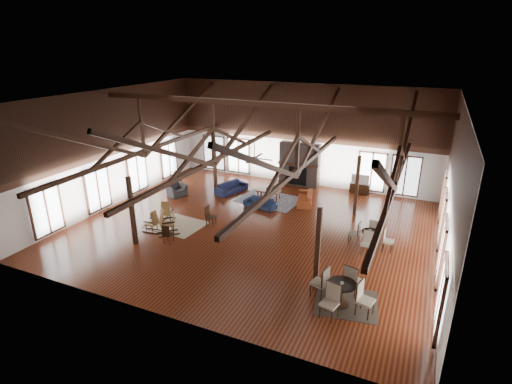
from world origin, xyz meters
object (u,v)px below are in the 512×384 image
at_px(armchair, 176,190).
at_px(coffee_table, 269,191).
at_px(cafe_table_far, 371,236).
at_px(sofa_navy_left, 232,187).
at_px(sofa_navy_front, 260,203).
at_px(tv_console, 360,188).
at_px(sofa_orange, 305,198).
at_px(cafe_table_near, 342,290).

bearing_deg(armchair, coffee_table, -49.99).
relative_size(coffee_table, cafe_table_far, 0.70).
xyz_separation_m(coffee_table, cafe_table_far, (6.06, -3.40, 0.04)).
distance_m(sofa_navy_left, armchair, 3.14).
xyz_separation_m(sofa_navy_front, tv_console, (4.38, 4.33, 0.03)).
relative_size(sofa_navy_left, tv_console, 1.77).
relative_size(sofa_navy_front, tv_console, 1.52).
xyz_separation_m(sofa_navy_left, sofa_orange, (4.37, 0.18, -0.00)).
distance_m(sofa_navy_front, armchair, 5.01).
height_order(sofa_navy_left, sofa_orange, sofa_navy_left).
height_order(sofa_navy_left, coffee_table, sofa_navy_left).
bearing_deg(sofa_navy_left, armchair, 144.56).
bearing_deg(armchair, sofa_orange, -53.20).
bearing_deg(sofa_navy_front, coffee_table, 100.85).
height_order(coffee_table, armchair, armchair).
bearing_deg(armchair, sofa_navy_left, -34.16).
xyz_separation_m(sofa_navy_left, coffee_table, (2.36, -0.09, 0.16)).
bearing_deg(sofa_navy_front, armchair, -167.59).
distance_m(sofa_navy_front, sofa_navy_left, 2.81).
distance_m(sofa_navy_front, coffee_table, 1.34).
height_order(sofa_orange, cafe_table_far, cafe_table_far).
xyz_separation_m(sofa_orange, armchair, (-6.95, -1.98, 0.04)).
relative_size(coffee_table, armchair, 1.32).
bearing_deg(tv_console, sofa_navy_front, -135.28).
bearing_deg(tv_console, sofa_orange, -131.58).
xyz_separation_m(sofa_navy_front, cafe_table_near, (5.76, -6.56, 0.32)).
relative_size(sofa_navy_front, cafe_table_far, 0.90).
relative_size(sofa_orange, armchair, 1.93).
height_order(sofa_navy_left, cafe_table_far, cafe_table_far).
xyz_separation_m(sofa_navy_left, tv_console, (6.80, 2.92, -0.01)).
height_order(sofa_navy_front, tv_console, tv_console).
distance_m(cafe_table_near, cafe_table_far, 4.50).
xyz_separation_m(coffee_table, cafe_table_near, (5.82, -7.89, 0.12)).
height_order(cafe_table_far, tv_console, cafe_table_far).
bearing_deg(sofa_navy_left, tv_console, -47.15).
xyz_separation_m(sofa_navy_front, coffee_table, (-0.06, 1.33, 0.20)).
relative_size(sofa_navy_front, sofa_navy_left, 0.86).
height_order(sofa_navy_front, armchair, armchair).
distance_m(sofa_navy_left, tv_console, 7.40).
bearing_deg(tv_console, coffee_table, -145.91).
distance_m(sofa_navy_left, coffee_table, 2.37).
distance_m(cafe_table_far, tv_console, 6.61).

